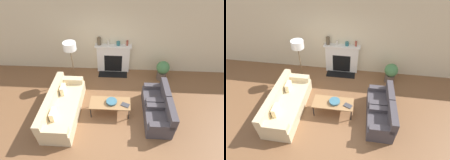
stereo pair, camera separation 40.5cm
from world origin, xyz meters
The scene contains 15 objects.
ground_plane centered at (0.00, 0.00, 0.00)m, with size 18.00×18.00×0.00m, color brown.
wall_back centered at (0.00, 2.65, 1.45)m, with size 18.00×0.06×2.90m.
fireplace centered at (0.15, 2.51, 0.58)m, with size 1.39×0.59×1.18m.
couch centered at (-1.30, 0.17, 0.30)m, with size 0.89×2.25×0.79m.
armchair_near centered at (1.62, -0.17, 0.31)m, with size 0.74×0.85×0.83m.
armchair_far centered at (1.62, 0.71, 0.31)m, with size 0.74×0.85×0.83m.
coffee_table centered at (0.16, 0.30, 0.41)m, with size 1.24×0.54×0.44m.
bowl centered at (0.20, 0.31, 0.49)m, with size 0.33×0.33×0.08m.
book centered at (0.62, 0.22, 0.45)m, with size 0.28×0.24×0.02m.
floor_lamp centered at (-1.25, 1.67, 1.48)m, with size 0.43×0.43×1.70m.
mantel_vase_left centered at (-0.39, 2.52, 1.33)m, with size 0.14×0.14×0.29m.
mantel_vase_center_left centered at (-0.04, 2.52, 1.27)m, with size 0.08×0.08×0.17m.
mantel_vase_center_right centered at (0.33, 2.52, 1.26)m, with size 0.13×0.13×0.14m.
mantel_vase_right centered at (0.66, 2.52, 1.28)m, with size 0.08×0.08×0.20m.
potted_plant centered at (2.04, 2.10, 0.43)m, with size 0.48×0.48×0.78m.
Camera 2 is at (0.81, -3.26, 4.40)m, focal length 28.00 mm.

